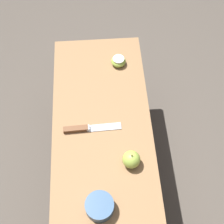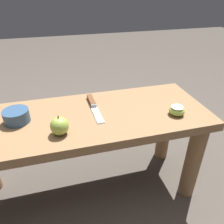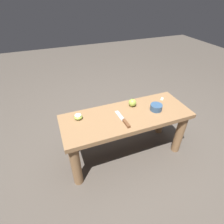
% 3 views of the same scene
% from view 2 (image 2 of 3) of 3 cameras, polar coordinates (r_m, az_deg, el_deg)
% --- Properties ---
extents(ground_plane, '(8.00, 8.00, 0.00)m').
position_cam_2_polar(ground_plane, '(1.30, -5.99, -19.45)').
color(ground_plane, '#4C443D').
extents(wooden_bench, '(1.14, 0.43, 0.49)m').
position_cam_2_polar(wooden_bench, '(1.04, -7.12, -6.11)').
color(wooden_bench, olive).
rests_on(wooden_bench, ground_plane).
extents(knife, '(0.04, 0.25, 0.02)m').
position_cam_2_polar(knife, '(1.04, -5.02, 2.04)').
color(knife, '#B7BABF').
rests_on(knife, wooden_bench).
extents(apple_whole, '(0.07, 0.07, 0.08)m').
position_cam_2_polar(apple_whole, '(0.86, -13.55, -3.57)').
color(apple_whole, '#9EB747').
rests_on(apple_whole, wooden_bench).
extents(apple_cut, '(0.07, 0.07, 0.04)m').
position_cam_2_polar(apple_cut, '(1.00, 16.58, 0.39)').
color(apple_cut, '#9EB747').
rests_on(apple_cut, wooden_bench).
extents(bowl, '(0.11, 0.11, 0.05)m').
position_cam_2_polar(bowl, '(0.99, -23.71, -0.99)').
color(bowl, '#335175').
rests_on(bowl, wooden_bench).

